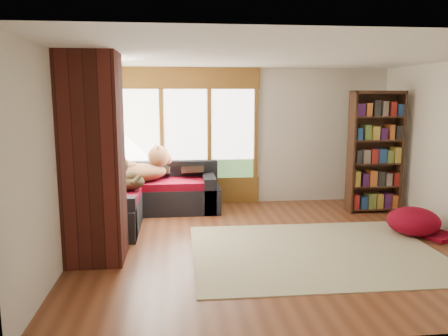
{
  "coord_description": "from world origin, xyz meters",
  "views": [
    {
      "loc": [
        -1.35,
        -5.83,
        2.08
      ],
      "look_at": [
        -0.63,
        0.92,
        0.95
      ],
      "focal_mm": 35.0,
      "sensor_mm": 36.0,
      "label": 1
    }
  ],
  "objects_px": {
    "sectional_sofa": "(144,199)",
    "dog_tan": "(144,168)",
    "bookshelf": "(375,152)",
    "pouf": "(413,220)",
    "brick_chimney": "(93,159)",
    "dog_brindle": "(125,177)",
    "area_rug": "(315,252)"
  },
  "relations": [
    {
      "from": "sectional_sofa",
      "to": "dog_tan",
      "type": "xyz_separation_m",
      "value": [
        0.01,
        0.17,
        0.51
      ]
    },
    {
      "from": "bookshelf",
      "to": "dog_tan",
      "type": "relative_size",
      "value": 1.98
    },
    {
      "from": "sectional_sofa",
      "to": "pouf",
      "type": "xyz_separation_m",
      "value": [
        4.12,
        -1.51,
        -0.08
      ]
    },
    {
      "from": "brick_chimney",
      "to": "pouf",
      "type": "height_order",
      "value": "brick_chimney"
    },
    {
      "from": "sectional_sofa",
      "to": "dog_brindle",
      "type": "xyz_separation_m",
      "value": [
        -0.27,
        -0.4,
        0.46
      ]
    },
    {
      "from": "area_rug",
      "to": "dog_brindle",
      "type": "bearing_deg",
      "value": 147.89
    },
    {
      "from": "sectional_sofa",
      "to": "dog_brindle",
      "type": "height_order",
      "value": "dog_brindle"
    },
    {
      "from": "dog_tan",
      "to": "bookshelf",
      "type": "bearing_deg",
      "value": -18.06
    },
    {
      "from": "brick_chimney",
      "to": "dog_tan",
      "type": "bearing_deg",
      "value": 78.47
    },
    {
      "from": "area_rug",
      "to": "pouf",
      "type": "xyz_separation_m",
      "value": [
        1.7,
        0.57,
        0.21
      ]
    },
    {
      "from": "bookshelf",
      "to": "dog_tan",
      "type": "xyz_separation_m",
      "value": [
        -4.09,
        0.32,
        -0.27
      ]
    },
    {
      "from": "brick_chimney",
      "to": "area_rug",
      "type": "xyz_separation_m",
      "value": [
        2.86,
        -0.04,
        -1.29
      ]
    },
    {
      "from": "bookshelf",
      "to": "area_rug",
      "type": "bearing_deg",
      "value": -131.0
    },
    {
      "from": "brick_chimney",
      "to": "bookshelf",
      "type": "xyz_separation_m",
      "value": [
        4.54,
        1.89,
        -0.22
      ]
    },
    {
      "from": "sectional_sofa",
      "to": "pouf",
      "type": "bearing_deg",
      "value": -17.26
    },
    {
      "from": "brick_chimney",
      "to": "sectional_sofa",
      "type": "distance_m",
      "value": 2.32
    },
    {
      "from": "sectional_sofa",
      "to": "brick_chimney",
      "type": "bearing_deg",
      "value": -99.36
    },
    {
      "from": "pouf",
      "to": "bookshelf",
      "type": "bearing_deg",
      "value": 90.94
    },
    {
      "from": "brick_chimney",
      "to": "pouf",
      "type": "distance_m",
      "value": 4.72
    },
    {
      "from": "brick_chimney",
      "to": "bookshelf",
      "type": "relative_size",
      "value": 1.2
    },
    {
      "from": "sectional_sofa",
      "to": "dog_tan",
      "type": "relative_size",
      "value": 2.02
    },
    {
      "from": "area_rug",
      "to": "bookshelf",
      "type": "xyz_separation_m",
      "value": [
        1.68,
        1.93,
        1.08
      ]
    },
    {
      "from": "brick_chimney",
      "to": "sectional_sofa",
      "type": "bearing_deg",
      "value": 77.71
    },
    {
      "from": "dog_tan",
      "to": "pouf",
      "type": "bearing_deg",
      "value": -35.81
    },
    {
      "from": "pouf",
      "to": "dog_brindle",
      "type": "height_order",
      "value": "dog_brindle"
    },
    {
      "from": "sectional_sofa",
      "to": "bookshelf",
      "type": "height_order",
      "value": "bookshelf"
    },
    {
      "from": "sectional_sofa",
      "to": "area_rug",
      "type": "height_order",
      "value": "sectional_sofa"
    },
    {
      "from": "brick_chimney",
      "to": "dog_brindle",
      "type": "distance_m",
      "value": 1.74
    },
    {
      "from": "bookshelf",
      "to": "pouf",
      "type": "relative_size",
      "value": 2.8
    },
    {
      "from": "dog_brindle",
      "to": "brick_chimney",
      "type": "bearing_deg",
      "value": 142.71
    },
    {
      "from": "brick_chimney",
      "to": "bookshelf",
      "type": "bearing_deg",
      "value": 22.65
    },
    {
      "from": "dog_tan",
      "to": "dog_brindle",
      "type": "height_order",
      "value": "dog_tan"
    }
  ]
}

